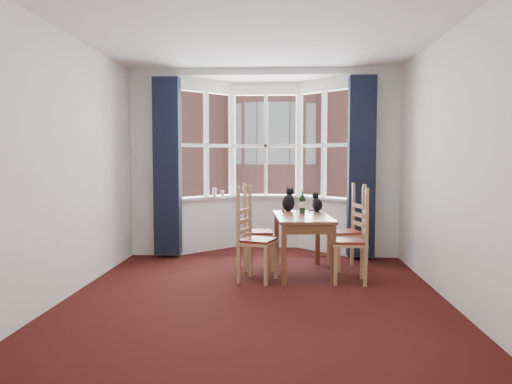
# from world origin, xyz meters

# --- Properties ---
(floor) EXTENTS (4.50, 4.50, 0.00)m
(floor) POSITION_xyz_m (0.00, 0.00, 0.00)
(floor) COLOR black
(floor) RESTS_ON ground
(ceiling) EXTENTS (4.50, 4.50, 0.00)m
(ceiling) POSITION_xyz_m (0.00, 0.00, 2.80)
(ceiling) COLOR white
(ceiling) RESTS_ON floor
(wall_left) EXTENTS (0.00, 4.50, 4.50)m
(wall_left) POSITION_xyz_m (-2.00, 0.00, 1.40)
(wall_left) COLOR silver
(wall_left) RESTS_ON floor
(wall_right) EXTENTS (0.00, 4.50, 4.50)m
(wall_right) POSITION_xyz_m (2.00, 0.00, 1.40)
(wall_right) COLOR silver
(wall_right) RESTS_ON floor
(wall_near) EXTENTS (4.00, 0.00, 4.00)m
(wall_near) POSITION_xyz_m (0.00, -2.25, 1.40)
(wall_near) COLOR silver
(wall_near) RESTS_ON floor
(wall_back_pier_left) EXTENTS (0.70, 0.12, 2.80)m
(wall_back_pier_left) POSITION_xyz_m (-1.65, 2.25, 1.40)
(wall_back_pier_left) COLOR silver
(wall_back_pier_left) RESTS_ON floor
(wall_back_pier_right) EXTENTS (0.70, 0.12, 2.80)m
(wall_back_pier_right) POSITION_xyz_m (1.65, 2.25, 1.40)
(wall_back_pier_right) COLOR silver
(wall_back_pier_right) RESTS_ON floor
(bay_window) EXTENTS (2.76, 0.94, 2.80)m
(bay_window) POSITION_xyz_m (0.00, 2.75, 1.40)
(bay_window) COLOR white
(bay_window) RESTS_ON floor
(curtain_left) EXTENTS (0.38, 0.22, 2.60)m
(curtain_left) POSITION_xyz_m (-1.42, 2.07, 1.35)
(curtain_left) COLOR black
(curtain_left) RESTS_ON floor
(curtain_right) EXTENTS (0.38, 0.22, 2.60)m
(curtain_right) POSITION_xyz_m (1.42, 2.07, 1.35)
(curtain_right) COLOR black
(curtain_right) RESTS_ON floor
(dining_table) EXTENTS (0.78, 1.31, 0.75)m
(dining_table) POSITION_xyz_m (0.54, 1.10, 0.64)
(dining_table) COLOR brown
(dining_table) RESTS_ON floor
(chair_left_near) EXTENTS (0.51, 0.53, 0.92)m
(chair_left_near) POSITION_xyz_m (-0.10, 0.73, 0.47)
(chair_left_near) COLOR #AA7A52
(chair_left_near) RESTS_ON floor
(chair_left_far) EXTENTS (0.45, 0.47, 0.92)m
(chair_left_far) POSITION_xyz_m (-0.13, 1.34, 0.47)
(chair_left_far) COLOR #AA7A52
(chair_left_far) RESTS_ON floor
(chair_right_near) EXTENTS (0.42, 0.44, 0.92)m
(chair_right_near) POSITION_xyz_m (1.17, 0.68, 0.47)
(chair_right_near) COLOR #AA7A52
(chair_right_near) RESTS_ON floor
(chair_right_far) EXTENTS (0.50, 0.51, 0.92)m
(chair_right_far) POSITION_xyz_m (1.21, 1.44, 0.47)
(chair_right_far) COLOR #AA7A52
(chair_right_far) RESTS_ON floor
(cat_left) EXTENTS (0.23, 0.28, 0.34)m
(cat_left) POSITION_xyz_m (0.37, 1.65, 0.88)
(cat_left) COLOR black
(cat_left) RESTS_ON dining_table
(cat_right) EXTENTS (0.20, 0.23, 0.27)m
(cat_right) POSITION_xyz_m (0.76, 1.61, 0.85)
(cat_right) COLOR black
(cat_right) RESTS_ON dining_table
(wine_bottle) EXTENTS (0.08, 0.08, 0.30)m
(wine_bottle) POSITION_xyz_m (0.54, 1.39, 0.88)
(wine_bottle) COLOR black
(wine_bottle) RESTS_ON dining_table
(candle_tall) EXTENTS (0.06, 0.06, 0.13)m
(candle_tall) POSITION_xyz_m (-0.80, 2.60, 0.94)
(candle_tall) COLOR white
(candle_tall) RESTS_ON bay_window
(candle_short) EXTENTS (0.06, 0.06, 0.09)m
(candle_short) POSITION_xyz_m (-0.67, 2.63, 0.92)
(candle_short) COLOR white
(candle_short) RESTS_ON bay_window
(street) EXTENTS (80.00, 80.00, 0.00)m
(street) POSITION_xyz_m (0.00, 32.25, -6.00)
(street) COLOR #333335
(street) RESTS_ON ground
(tenement_building) EXTENTS (18.40, 7.80, 15.20)m
(tenement_building) POSITION_xyz_m (0.00, 14.01, 1.60)
(tenement_building) COLOR #A86156
(tenement_building) RESTS_ON street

